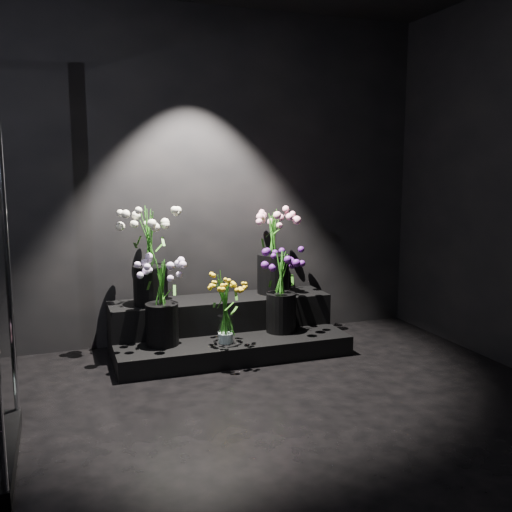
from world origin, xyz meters
name	(u,v)px	position (x,y,z in m)	size (l,w,h in m)	color
floor	(290,438)	(0.00, 0.00, 0.00)	(4.00, 4.00, 0.00)	black
wall_back	(200,178)	(0.00, 2.00, 1.40)	(4.00, 4.00, 0.00)	black
display_riser	(225,329)	(0.10, 1.63, 0.17)	(1.84, 0.82, 0.41)	black
bouquet_orange_bells	(225,306)	(0.02, 1.32, 0.45)	(0.31, 0.31, 0.56)	white
bouquet_lilac	(161,297)	(-0.45, 1.44, 0.53)	(0.47, 0.47, 0.65)	black
bouquet_purple	(281,287)	(0.53, 1.46, 0.52)	(0.39, 0.39, 0.65)	black
bouquet_cream_roses	(150,251)	(-0.49, 1.71, 0.84)	(0.42, 0.42, 0.76)	black
bouquet_pink_roses	(273,248)	(0.58, 1.78, 0.80)	(0.42, 0.42, 0.72)	black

